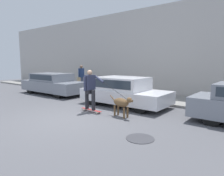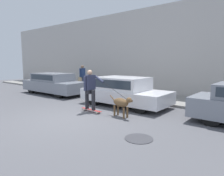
# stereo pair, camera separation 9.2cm
# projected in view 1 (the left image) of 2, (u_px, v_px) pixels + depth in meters

# --- Properties ---
(ground_plane) EXTENTS (36.00, 36.00, 0.00)m
(ground_plane) POSITION_uv_depth(u_px,v_px,m) (72.00, 119.00, 6.89)
(ground_plane) COLOR #545459
(back_wall) EXTENTS (32.00, 0.30, 5.17)m
(back_wall) POSITION_uv_depth(u_px,v_px,m) (159.00, 51.00, 11.73)
(back_wall) COLOR #B2ADA8
(back_wall) RESTS_ON ground_plane
(sidewalk_curb) EXTENTS (30.00, 2.56, 0.11)m
(sidewalk_curb) POSITION_uv_depth(u_px,v_px,m) (146.00, 97.00, 10.92)
(sidewalk_curb) COLOR gray
(sidewalk_curb) RESTS_ON ground_plane
(parked_car_0) EXTENTS (4.51, 1.72, 1.27)m
(parked_car_0) POSITION_uv_depth(u_px,v_px,m) (53.00, 84.00, 12.21)
(parked_car_0) COLOR black
(parked_car_0) RESTS_ON ground_plane
(parked_car_1) EXTENTS (3.98, 1.79, 1.28)m
(parked_car_1) POSITION_uv_depth(u_px,v_px,m) (124.00, 92.00, 8.95)
(parked_car_1) COLOR black
(parked_car_1) RESTS_ON ground_plane
(dog) EXTENTS (1.12, 0.43, 0.76)m
(dog) POSITION_uv_depth(u_px,v_px,m) (122.00, 103.00, 7.07)
(dog) COLOR brown
(dog) RESTS_ON ground_plane
(skateboarder) EXTENTS (2.29, 0.61, 1.65)m
(skateboarder) POSITION_uv_depth(u_px,v_px,m) (90.00, 88.00, 7.79)
(skateboarder) COLOR beige
(skateboarder) RESTS_ON ground_plane
(pedestrian_with_bag) EXTENTS (0.21, 0.63, 1.64)m
(pedestrian_with_bag) POSITION_uv_depth(u_px,v_px,m) (81.00, 76.00, 13.42)
(pedestrian_with_bag) COLOR #3D4760
(pedestrian_with_bag) RESTS_ON sidewalk_curb
(manhole_cover) EXTENTS (0.73, 0.73, 0.01)m
(manhole_cover) POSITION_uv_depth(u_px,v_px,m) (140.00, 138.00, 5.09)
(manhole_cover) COLOR #38383D
(manhole_cover) RESTS_ON ground_plane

